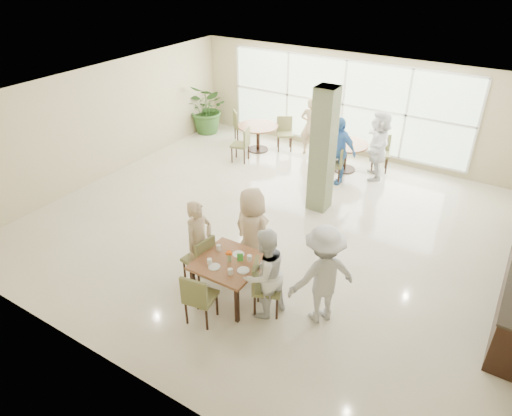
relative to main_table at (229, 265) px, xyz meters
The scene contains 19 objects.
ground 2.53m from the main_table, 100.19° to the left, with size 10.00×10.00×0.00m, color beige.
room_shell 2.65m from the main_table, 100.19° to the left, with size 10.00×10.00×10.00m.
window_bank 6.96m from the main_table, 97.73° to the left, with size 7.00×0.04×7.00m.
column 3.67m from the main_table, 90.50° to the left, with size 0.45×0.45×2.80m, color #677652.
main_table is the anchor object (origin of this frame).
round_table_left 6.42m from the main_table, 117.58° to the left, with size 1.15×1.15×0.75m.
round_table_right 5.78m from the main_table, 93.09° to the left, with size 1.16×1.16×0.75m.
chairs_main_table 0.20m from the main_table, 144.17° to the left, with size 1.99×1.90×0.95m.
chairs_table_left 6.41m from the main_table, 118.19° to the left, with size 2.06×1.93×0.95m.
chairs_table_right 5.81m from the main_table, 92.59° to the left, with size 2.00×1.79×0.95m.
tabletop_clutter 0.15m from the main_table, 43.80° to the right, with size 0.81×0.69×0.21m.
potted_plant 7.88m from the main_table, 129.74° to the left, with size 1.41×1.41×1.56m, color #305B24.
teen_left 0.73m from the main_table, behind, with size 0.58×0.38×1.59m, color tan.
teen_far 0.85m from the main_table, 95.35° to the left, with size 0.83×0.45×1.70m, color tan.
teen_right 0.70m from the main_table, ahead, with size 0.77×0.60×1.59m, color white.
teen_standing 1.57m from the main_table, 13.35° to the left, with size 1.11×0.64×1.72m, color #B7B7B9.
adult_a 5.03m from the main_table, 92.80° to the left, with size 0.99×0.57×1.70m, color #427DC7.
adult_b 5.83m from the main_table, 84.85° to the left, with size 1.64×0.71×1.77m, color white.
adult_standing 6.42m from the main_table, 104.14° to the left, with size 0.61×0.40×1.67m, color tan.
Camera 1 is at (4.01, -7.28, 5.32)m, focal length 32.00 mm.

